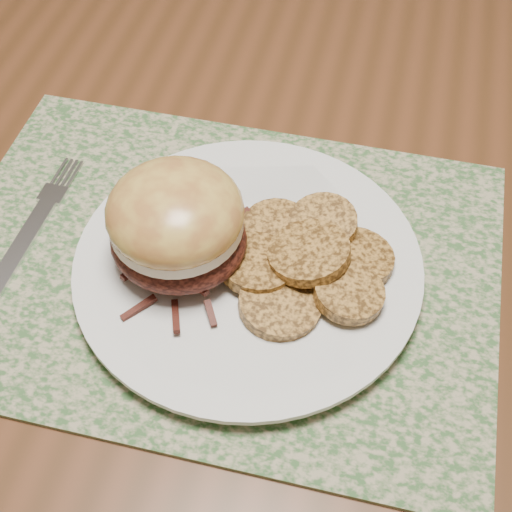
{
  "coord_description": "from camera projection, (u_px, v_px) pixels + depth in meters",
  "views": [
    {
      "loc": [
        0.16,
        -0.36,
        1.21
      ],
      "look_at": [
        0.08,
        -0.04,
        0.79
      ],
      "focal_mm": 50.0,
      "sensor_mm": 36.0,
      "label": 1
    }
  ],
  "objects": [
    {
      "name": "roasted_potatoes",
      "position": [
        306.0,
        260.0,
        0.55
      ],
      "size": [
        0.15,
        0.15,
        0.04
      ],
      "color": "#A67230",
      "rests_on": "dinner_plate"
    },
    {
      "name": "dining_table",
      "position": [
        181.0,
        289.0,
        0.67
      ],
      "size": [
        1.5,
        0.9,
        0.75
      ],
      "color": "#582F19",
      "rests_on": "ground"
    },
    {
      "name": "pork_sandwich",
      "position": [
        176.0,
        224.0,
        0.53
      ],
      "size": [
        0.13,
        0.12,
        0.08
      ],
      "rotation": [
        0.0,
        0.0,
        -0.24
      ],
      "color": "black",
      "rests_on": "dinner_plate"
    },
    {
      "name": "dinner_plate",
      "position": [
        248.0,
        266.0,
        0.57
      ],
      "size": [
        0.26,
        0.26,
        0.02
      ],
      "primitive_type": "cylinder",
      "color": "silver",
      "rests_on": "placemat"
    },
    {
      "name": "fork",
      "position": [
        29.0,
        234.0,
        0.6
      ],
      "size": [
        0.02,
        0.19,
        0.0
      ],
      "rotation": [
        0.0,
        0.0,
        -0.03
      ],
      "color": "silver",
      "rests_on": "placemat"
    },
    {
      "name": "placemat",
      "position": [
        218.0,
        264.0,
        0.58
      ],
      "size": [
        0.45,
        0.33,
        0.0
      ],
      "primitive_type": "cube",
      "color": "#375D30",
      "rests_on": "dining_table"
    }
  ]
}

